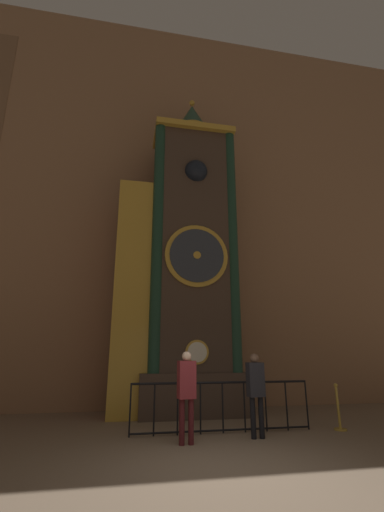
# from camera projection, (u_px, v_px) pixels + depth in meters

# --- Properties ---
(ground_plane) EXTENTS (28.00, 28.00, 0.00)m
(ground_plane) POSITION_uv_depth(u_px,v_px,m) (226.00, 473.00, 4.95)
(ground_plane) COLOR #75604C
(cathedral_back_wall) EXTENTS (24.00, 0.32, 14.92)m
(cathedral_back_wall) POSITION_uv_depth(u_px,v_px,m) (172.00, 193.00, 12.78)
(cathedral_back_wall) COLOR #936B4C
(cathedral_back_wall) RESTS_ON ground_plane
(clock_tower) EXTENTS (3.90, 1.82, 10.58)m
(clock_tower) POSITION_uv_depth(u_px,v_px,m) (182.00, 261.00, 10.75)
(clock_tower) COLOR #423328
(clock_tower) RESTS_ON ground_plane
(railing_fence) EXTENTS (4.09, 0.05, 1.06)m
(railing_fence) POSITION_uv_depth(u_px,v_px,m) (223.00, 404.00, 7.60)
(railing_fence) COLOR black
(railing_fence) RESTS_ON ground_plane
(visitor_near) EXTENTS (0.36, 0.26, 1.71)m
(visitor_near) POSITION_uv_depth(u_px,v_px,m) (187.00, 387.00, 6.76)
(visitor_near) COLOR #461518
(visitor_near) RESTS_ON ground_plane
(visitor_far) EXTENTS (0.36, 0.25, 1.67)m
(visitor_far) POSITION_uv_depth(u_px,v_px,m) (256.00, 387.00, 7.23)
(visitor_far) COLOR black
(visitor_far) RESTS_ON ground_plane
(stanchion_post) EXTENTS (0.28, 0.28, 1.00)m
(stanchion_post) POSITION_uv_depth(u_px,v_px,m) (339.00, 415.00, 7.81)
(stanchion_post) COLOR #B28E33
(stanchion_post) RESTS_ON ground_plane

